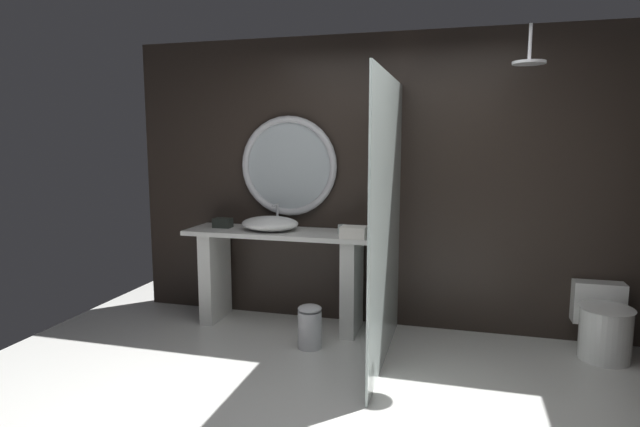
% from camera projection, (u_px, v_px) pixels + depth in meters
% --- Properties ---
extents(back_wall_panel, '(4.80, 0.10, 2.60)m').
position_uv_depth(back_wall_panel, '(386.00, 183.00, 4.68)').
color(back_wall_panel, black).
rests_on(back_wall_panel, ground_plane).
extents(vanity_counter, '(1.71, 0.51, 0.87)m').
position_uv_depth(vanity_counter, '(281.00, 267.00, 4.71)').
color(vanity_counter, silver).
rests_on(vanity_counter, ground_plane).
extents(vessel_sink, '(0.52, 0.42, 0.22)m').
position_uv_depth(vessel_sink, '(270.00, 223.00, 4.66)').
color(vessel_sink, white).
rests_on(vessel_sink, vanity_counter).
extents(tumbler_cup, '(0.08, 0.08, 0.08)m').
position_uv_depth(tumbler_cup, '(342.00, 229.00, 4.49)').
color(tumbler_cup, silver).
rests_on(tumbler_cup, vanity_counter).
extents(tissue_box, '(0.17, 0.11, 0.09)m').
position_uv_depth(tissue_box, '(223.00, 223.00, 4.83)').
color(tissue_box, '#282D28').
rests_on(tissue_box, vanity_counter).
extents(round_wall_mirror, '(0.92, 0.06, 0.92)m').
position_uv_depth(round_wall_mirror, '(289.00, 166.00, 4.81)').
color(round_wall_mirror, silver).
extents(shower_glass_panel, '(0.02, 1.56, 2.15)m').
position_uv_depth(shower_glass_panel, '(387.00, 222.00, 3.89)').
color(shower_glass_panel, silver).
rests_on(shower_glass_panel, ground_plane).
extents(rain_shower_head, '(0.23, 0.23, 0.28)m').
position_uv_depth(rain_shower_head, '(529.00, 60.00, 3.73)').
color(rain_shower_head, silver).
extents(toilet, '(0.39, 0.58, 0.54)m').
position_uv_depth(toilet, '(603.00, 324.00, 4.07)').
color(toilet, white).
rests_on(toilet, ground_plane).
extents(waste_bin, '(0.19, 0.19, 0.36)m').
position_uv_depth(waste_bin, '(310.00, 326.00, 4.23)').
color(waste_bin, silver).
rests_on(waste_bin, ground_plane).
extents(folded_hand_towel, '(0.22, 0.19, 0.09)m').
position_uv_depth(folded_hand_towel, '(353.00, 232.00, 4.32)').
color(folded_hand_towel, silver).
rests_on(folded_hand_towel, vanity_counter).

